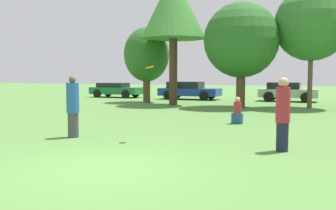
# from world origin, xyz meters

# --- Properties ---
(ground_plane) EXTENTS (120.00, 120.00, 0.00)m
(ground_plane) POSITION_xyz_m (0.00, 0.00, 0.00)
(ground_plane) COLOR #54843D
(person_thrower) EXTENTS (0.36, 0.36, 1.79)m
(person_thrower) POSITION_xyz_m (-2.78, 2.97, 0.89)
(person_thrower) COLOR #3F3F47
(person_thrower) RESTS_ON ground
(person_catcher) EXTENTS (0.34, 0.34, 1.77)m
(person_catcher) POSITION_xyz_m (3.09, 3.07, 0.90)
(person_catcher) COLOR #191E33
(person_catcher) RESTS_ON ground
(frisbee) EXTENTS (0.22, 0.22, 0.08)m
(frisbee) POSITION_xyz_m (-0.47, 3.28, 2.03)
(frisbee) COLOR orange
(bystander_sitting) EXTENTS (0.39, 0.32, 1.01)m
(bystander_sitting) POSITION_xyz_m (1.05, 7.85, 0.42)
(bystander_sitting) COLOR navy
(bystander_sitting) RESTS_ON ground
(tree_0) EXTENTS (2.97, 2.97, 4.94)m
(tree_0) POSITION_xyz_m (-6.79, 16.79, 3.13)
(tree_0) COLOR brown
(tree_0) RESTS_ON ground
(tree_1) EXTENTS (3.88, 3.88, 7.84)m
(tree_1) POSITION_xyz_m (-4.29, 15.16, 5.84)
(tree_1) COLOR #473323
(tree_1) RESTS_ON ground
(tree_2) EXTENTS (4.14, 4.14, 5.80)m
(tree_2) POSITION_xyz_m (-0.20, 14.95, 3.71)
(tree_2) COLOR brown
(tree_2) RESTS_ON ground
(tree_3) EXTENTS (3.96, 3.96, 6.52)m
(tree_3) POSITION_xyz_m (3.40, 15.87, 4.53)
(tree_3) COLOR brown
(tree_3) RESTS_ON ground
(parked_car_green) EXTENTS (4.22, 1.93, 1.17)m
(parked_car_green) POSITION_xyz_m (-11.45, 20.91, 0.63)
(parked_car_green) COLOR #196633
(parked_car_green) RESTS_ON ground
(parked_car_blue) EXTENTS (4.48, 2.08, 1.32)m
(parked_car_blue) POSITION_xyz_m (-5.14, 20.62, 0.69)
(parked_car_blue) COLOR #1E389E
(parked_car_blue) RESTS_ON ground
(parked_car_silver) EXTENTS (3.87, 2.00, 1.30)m
(parked_car_silver) POSITION_xyz_m (1.84, 20.95, 0.69)
(parked_car_silver) COLOR #B2B2B7
(parked_car_silver) RESTS_ON ground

